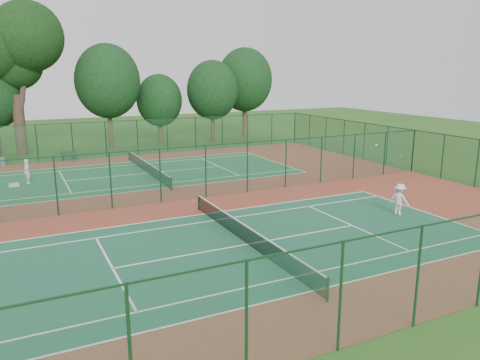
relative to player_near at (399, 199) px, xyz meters
name	(u,v)px	position (x,y,z in m)	size (l,w,h in m)	color
ground	(184,200)	(-10.09, 8.62, -0.94)	(120.00, 120.00, 0.00)	#28551A
red_pad	(184,200)	(-10.09, 8.62, -0.94)	(40.00, 36.00, 0.01)	brown
court_near	(247,244)	(-10.09, -0.38, -0.93)	(23.77, 10.97, 0.01)	#1B583C
court_far	(147,173)	(-10.09, 17.62, -0.93)	(23.77, 10.97, 0.01)	#1E5F35
fence_north	(122,138)	(-10.09, 26.62, 0.82)	(40.00, 0.09, 3.50)	#1B512B
fence_south	(381,286)	(-10.09, -9.38, 0.82)	(40.00, 0.09, 3.50)	#1C5537
fence_east	(413,151)	(9.91, 8.62, 0.82)	(0.09, 36.00, 3.50)	#18492C
fence_divider	(184,173)	(-10.09, 8.62, 0.82)	(40.00, 0.09, 3.50)	#194B2E
tennis_net_near	(247,234)	(-10.09, -0.38, -0.40)	(0.10, 12.90, 0.97)	#13341C
tennis_net_far	(147,167)	(-10.09, 17.62, -0.40)	(0.10, 12.90, 0.97)	#123318
player_near	(399,199)	(0.00, 0.00, 0.00)	(1.19, 0.69, 1.85)	silver
player_far	(27,171)	(-19.02, 18.02, 0.01)	(0.68, 0.44, 1.86)	white
trash_bin	(3,162)	(-20.69, 26.03, -0.52)	(0.46, 0.46, 0.84)	gray
bench	(69,156)	(-15.16, 26.15, -0.45)	(1.57, 0.91, 0.93)	#13391A
kit_bag	(14,185)	(-19.97, 17.40, -0.80)	(0.71, 0.26, 0.26)	silver
stray_ball_a	(247,195)	(-5.98, 7.73, -0.90)	(0.07, 0.07, 0.07)	gold
stray_ball_b	(294,187)	(-1.82, 8.32, -0.90)	(0.08, 0.08, 0.08)	#CAD531
stray_ball_c	(194,202)	(-9.76, 7.74, -0.90)	(0.07, 0.07, 0.07)	#D0EC37
big_tree	(13,46)	(-18.83, 31.98, 9.53)	(9.63, 7.05, 14.79)	#3C2920
evergreen_row	(115,147)	(-9.59, 32.87, -0.94)	(39.00, 5.00, 12.00)	black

